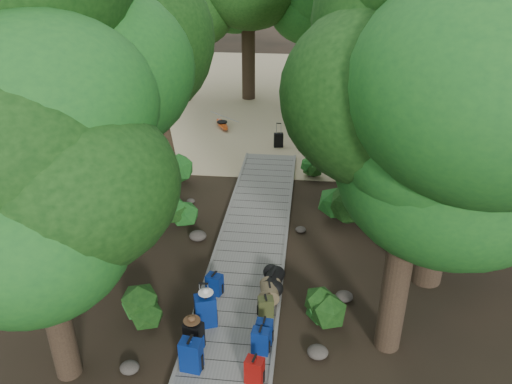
% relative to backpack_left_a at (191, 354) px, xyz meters
% --- Properties ---
extents(ground, '(120.00, 120.00, 0.00)m').
position_rel_backpack_left_a_xyz_m(ground, '(0.64, 4.27, -0.52)').
color(ground, black).
rests_on(ground, ground).
extents(sand_beach, '(40.00, 22.00, 0.02)m').
position_rel_backpack_left_a_xyz_m(sand_beach, '(0.64, 20.27, -0.51)').
color(sand_beach, tan).
rests_on(sand_beach, ground).
extents(boardwalk, '(2.00, 12.00, 0.12)m').
position_rel_backpack_left_a_xyz_m(boardwalk, '(0.64, 5.27, -0.46)').
color(boardwalk, slate).
rests_on(boardwalk, ground).
extents(backpack_left_a, '(0.46, 0.35, 0.79)m').
position_rel_backpack_left_a_xyz_m(backpack_left_a, '(0.00, 0.00, 0.00)').
color(backpack_left_a, navy).
rests_on(backpack_left_a, boardwalk).
extents(backpack_left_b, '(0.45, 0.37, 0.71)m').
position_rel_backpack_left_a_xyz_m(backpack_left_b, '(-0.08, 0.59, -0.04)').
color(backpack_left_b, black).
rests_on(backpack_left_b, boardwalk).
extents(backpack_left_c, '(0.55, 0.47, 0.85)m').
position_rel_backpack_left_a_xyz_m(backpack_left_c, '(0.03, 1.30, 0.03)').
color(backpack_left_c, navy).
rests_on(backpack_left_c, boardwalk).
extents(backpack_left_d, '(0.44, 0.37, 0.57)m').
position_rel_backpack_left_a_xyz_m(backpack_left_d, '(0.01, 2.42, -0.11)').
color(backpack_left_d, navy).
rests_on(backpack_left_d, boardwalk).
extents(backpack_right_a, '(0.40, 0.32, 0.63)m').
position_rel_backpack_left_a_xyz_m(backpack_right_a, '(1.29, -0.18, -0.08)').
color(backpack_right_a, maroon).
rests_on(backpack_right_a, boardwalk).
extents(backpack_right_b, '(0.39, 0.29, 0.65)m').
position_rel_backpack_left_a_xyz_m(backpack_right_b, '(1.32, 0.61, -0.07)').
color(backpack_right_b, navy).
rests_on(backpack_right_b, boardwalk).
extents(backpack_right_c, '(0.37, 0.28, 0.60)m').
position_rel_backpack_left_a_xyz_m(backpack_right_c, '(1.37, 0.93, -0.10)').
color(backpack_right_c, navy).
rests_on(backpack_right_c, boardwalk).
extents(backpack_right_d, '(0.40, 0.33, 0.53)m').
position_rel_backpack_left_a_xyz_m(backpack_right_d, '(1.32, 1.75, -0.13)').
color(backpack_right_d, '#383D1B').
rests_on(backpack_right_d, boardwalk).
extents(duffel_right_khaki, '(0.53, 0.69, 0.42)m').
position_rel_backpack_left_a_xyz_m(duffel_right_khaki, '(1.35, 2.36, -0.19)').
color(duffel_right_khaki, brown).
rests_on(duffel_right_khaki, boardwalk).
extents(duffel_right_black, '(0.57, 0.76, 0.43)m').
position_rel_backpack_left_a_xyz_m(duffel_right_black, '(1.40, 2.80, -0.18)').
color(duffel_right_black, black).
rests_on(duffel_right_black, boardwalk).
extents(suitcase_on_boardwalk, '(0.41, 0.28, 0.59)m').
position_rel_backpack_left_a_xyz_m(suitcase_on_boardwalk, '(-0.02, 1.43, -0.10)').
color(suitcase_on_boardwalk, black).
rests_on(suitcase_on_boardwalk, boardwalk).
extents(lone_suitcase_on_sand, '(0.41, 0.28, 0.60)m').
position_rel_backpack_left_a_xyz_m(lone_suitcase_on_sand, '(0.85, 12.39, -0.20)').
color(lone_suitcase_on_sand, black).
rests_on(lone_suitcase_on_sand, sand_beach).
extents(hat_brown, '(0.36, 0.36, 0.11)m').
position_rel_backpack_left_a_xyz_m(hat_brown, '(-0.10, 0.60, 0.36)').
color(hat_brown, '#51351E').
rests_on(hat_brown, backpack_left_b).
extents(hat_white, '(0.33, 0.33, 0.11)m').
position_rel_backpack_left_a_xyz_m(hat_white, '(0.04, 1.34, 0.51)').
color(hat_white, silver).
rests_on(hat_white, backpack_left_c).
extents(kayak, '(2.06, 3.46, 0.34)m').
position_rel_backpack_left_a_xyz_m(kayak, '(-1.93, 14.58, -0.32)').
color(kayak, '#B23B0F').
rests_on(kayak, sand_beach).
extents(sun_lounger, '(0.78, 1.77, 0.55)m').
position_rel_backpack_left_a_xyz_m(sun_lounger, '(3.46, 14.80, -0.22)').
color(sun_lounger, silver).
rests_on(sun_lounger, sand_beach).
extents(tree_right_a, '(4.65, 4.65, 7.75)m').
position_rel_backpack_left_a_xyz_m(tree_right_a, '(4.00, 1.24, 3.36)').
color(tree_right_a, black).
rests_on(tree_right_a, ground).
extents(tree_right_b, '(6.11, 6.11, 10.90)m').
position_rel_backpack_left_a_xyz_m(tree_right_b, '(5.27, 3.71, 4.94)').
color(tree_right_b, black).
rests_on(tree_right_b, ground).
extents(tree_right_c, '(4.55, 4.55, 7.88)m').
position_rel_backpack_left_a_xyz_m(tree_right_c, '(4.41, 6.56, 3.43)').
color(tree_right_c, black).
rests_on(tree_right_c, ground).
extents(tree_right_d, '(6.02, 6.02, 11.03)m').
position_rel_backpack_left_a_xyz_m(tree_right_d, '(6.27, 7.80, 5.00)').
color(tree_right_d, black).
rests_on(tree_right_d, ground).
extents(tree_right_e, '(4.63, 4.63, 8.33)m').
position_rel_backpack_left_a_xyz_m(tree_right_e, '(4.60, 11.11, 3.65)').
color(tree_right_e, black).
rests_on(tree_right_e, ground).
extents(tree_right_f, '(5.33, 5.33, 9.52)m').
position_rel_backpack_left_a_xyz_m(tree_right_f, '(6.86, 14.29, 4.24)').
color(tree_right_f, black).
rests_on(tree_right_f, ground).
extents(tree_left_a, '(4.31, 4.31, 7.18)m').
position_rel_backpack_left_a_xyz_m(tree_left_a, '(-2.48, -0.26, 3.07)').
color(tree_left_a, black).
rests_on(tree_left_a, ground).
extents(tree_left_b, '(5.60, 5.60, 10.08)m').
position_rel_backpack_left_a_xyz_m(tree_left_b, '(-3.82, 3.34, 4.53)').
color(tree_left_b, black).
rests_on(tree_left_b, ground).
extents(tree_left_c, '(5.16, 5.16, 8.98)m').
position_rel_backpack_left_a_xyz_m(tree_left_c, '(-3.39, 7.16, 3.97)').
color(tree_left_c, black).
rests_on(tree_left_c, ground).
extents(tree_back_a, '(5.85, 5.85, 10.12)m').
position_rel_backpack_left_a_xyz_m(tree_back_a, '(-1.29, 19.34, 4.55)').
color(tree_back_a, black).
rests_on(tree_back_a, ground).
extents(tree_back_b, '(5.19, 5.19, 9.27)m').
position_rel_backpack_left_a_xyz_m(tree_back_b, '(2.26, 19.88, 4.12)').
color(tree_back_b, black).
rests_on(tree_back_b, ground).
extents(tree_back_c, '(4.88, 4.88, 8.78)m').
position_rel_backpack_left_a_xyz_m(tree_back_c, '(5.19, 19.13, 3.88)').
color(tree_back_c, black).
rests_on(tree_back_c, ground).
extents(tree_back_d, '(4.64, 4.64, 7.74)m').
position_rel_backpack_left_a_xyz_m(tree_back_d, '(-4.62, 18.60, 3.35)').
color(tree_back_d, black).
rests_on(tree_back_d, ground).
extents(palm_right_a, '(3.97, 3.97, 6.77)m').
position_rel_backpack_left_a_xyz_m(palm_right_a, '(4.01, 9.59, 2.87)').
color(palm_right_a, '#164513').
rests_on(palm_right_a, ground).
extents(palm_right_b, '(4.36, 4.36, 8.43)m').
position_rel_backpack_left_a_xyz_m(palm_right_b, '(5.57, 14.59, 3.70)').
color(palm_right_b, '#164513').
rests_on(palm_right_b, ground).
extents(palm_right_c, '(4.02, 4.02, 6.40)m').
position_rel_backpack_left_a_xyz_m(palm_right_c, '(3.09, 16.14, 2.69)').
color(palm_right_c, '#164513').
rests_on(palm_right_c, ground).
extents(palm_left_a, '(4.83, 4.83, 7.69)m').
position_rel_backpack_left_a_xyz_m(palm_left_a, '(-3.58, 10.67, 3.33)').
color(palm_left_a, '#164513').
rests_on(palm_left_a, ground).
extents(rock_left_a, '(0.40, 0.36, 0.22)m').
position_rel_backpack_left_a_xyz_m(rock_left_a, '(-1.27, -0.12, -0.41)').
color(rock_left_a, '#4C473F').
rests_on(rock_left_a, ground).
extents(rock_left_b, '(0.36, 0.33, 0.20)m').
position_rel_backpack_left_a_xyz_m(rock_left_b, '(-1.80, 2.03, -0.42)').
color(rock_left_b, '#4C473F').
rests_on(rock_left_b, ground).
extents(rock_left_c, '(0.50, 0.45, 0.28)m').
position_rel_backpack_left_a_xyz_m(rock_left_c, '(-0.96, 4.92, -0.38)').
color(rock_left_c, '#4C473F').
rests_on(rock_left_c, ground).
extents(rock_left_d, '(0.28, 0.25, 0.15)m').
position_rel_backpack_left_a_xyz_m(rock_left_d, '(-1.68, 7.11, -0.44)').
color(rock_left_d, '#4C473F').
rests_on(rock_left_d, ground).
extents(rock_right_a, '(0.45, 0.40, 0.25)m').
position_rel_backpack_left_a_xyz_m(rock_right_a, '(2.51, 0.73, -0.39)').
color(rock_right_a, '#4C473F').
rests_on(rock_right_a, ground).
extents(rock_right_b, '(0.43, 0.39, 0.24)m').
position_rel_backpack_left_a_xyz_m(rock_right_b, '(3.15, 2.63, -0.40)').
color(rock_right_b, '#4C473F').
rests_on(rock_right_b, ground).
extents(rock_right_c, '(0.31, 0.28, 0.17)m').
position_rel_backpack_left_a_xyz_m(rock_right_c, '(2.00, 5.68, -0.43)').
color(rock_right_c, '#4C473F').
rests_on(rock_right_c, ground).
extents(rock_right_d, '(0.56, 0.50, 0.31)m').
position_rel_backpack_left_a_xyz_m(rock_right_d, '(3.46, 8.58, -0.36)').
color(rock_right_d, '#4C473F').
rests_on(rock_right_d, ground).
extents(shrub_left_a, '(0.97, 0.97, 0.87)m').
position_rel_backpack_left_a_xyz_m(shrub_left_a, '(-1.45, 1.29, -0.08)').
color(shrub_left_a, '#174D1B').
rests_on(shrub_left_a, ground).
extents(shrub_left_b, '(1.01, 1.01, 0.91)m').
position_rel_backpack_left_a_xyz_m(shrub_left_b, '(-1.75, 5.69, -0.06)').
color(shrub_left_b, '#174D1B').
rests_on(shrub_left_b, ground).
extents(shrub_left_c, '(1.37, 1.37, 1.23)m').
position_rel_backpack_left_a_xyz_m(shrub_left_c, '(-2.52, 8.58, 0.10)').
color(shrub_left_c, '#174D1B').
rests_on(shrub_left_c, ground).
extents(shrub_right_a, '(0.89, 0.89, 0.80)m').
position_rel_backpack_left_a_xyz_m(shrub_right_a, '(2.54, 1.81, -0.11)').
color(shrub_right_a, '#174D1B').
rests_on(shrub_right_a, ground).
extents(shrub_right_b, '(1.40, 1.40, 1.26)m').
position_rel_backpack_left_a_xyz_m(shrub_right_b, '(3.21, 6.41, 0.11)').
color(shrub_right_b, '#174D1B').
rests_on(shrub_right_b, ground).
extents(shrub_right_c, '(0.76, 0.76, 0.68)m').
position_rel_backpack_left_a_xyz_m(shrub_right_c, '(2.28, 9.68, -0.18)').
color(shrub_right_c, '#174D1B').
rests_on(shrub_right_c, ground).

